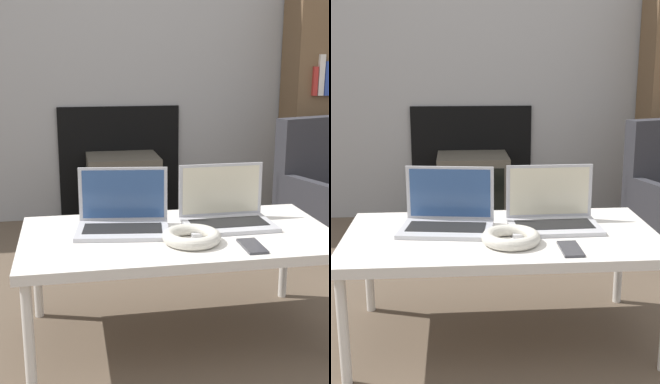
{
  "view_description": "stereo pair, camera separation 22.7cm",
  "coord_description": "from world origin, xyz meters",
  "views": [
    {
      "loc": [
        -0.39,
        -1.54,
        1.06
      ],
      "look_at": [
        0.0,
        0.62,
        0.51
      ],
      "focal_mm": 50.0,
      "sensor_mm": 36.0,
      "label": 1
    },
    {
      "loc": [
        -0.17,
        -1.57,
        1.06
      ],
      "look_at": [
        0.0,
        0.62,
        0.51
      ],
      "focal_mm": 50.0,
      "sensor_mm": 36.0,
      "label": 2
    }
  ],
  "objects": [
    {
      "name": "wall_back",
      "position": [
        -0.0,
        2.06,
        1.28
      ],
      "size": [
        7.0,
        0.08,
        2.6
      ],
      "color": "#999999",
      "rests_on": "ground_plane"
    },
    {
      "name": "phone",
      "position": [
        0.22,
        0.12,
        0.43
      ],
      "size": [
        0.07,
        0.15,
        0.01
      ],
      "color": "#333338",
      "rests_on": "table"
    },
    {
      "name": "laptop_right",
      "position": [
        0.21,
        0.41,
        0.48
      ],
      "size": [
        0.35,
        0.24,
        0.23
      ],
      "rotation": [
        0.0,
        0.0,
        0.02
      ],
      "color": "#B2B2B7",
      "rests_on": "table"
    },
    {
      "name": "headphones",
      "position": [
        0.02,
        0.21,
        0.45
      ],
      "size": [
        0.21,
        0.21,
        0.04
      ],
      "color": "beige",
      "rests_on": "table"
    },
    {
      "name": "ground_plane",
      "position": [
        0.0,
        0.0,
        0.0
      ],
      "size": [
        14.0,
        14.0,
        0.0
      ],
      "primitive_type": "plane",
      "color": "brown"
    },
    {
      "name": "table",
      "position": [
        0.0,
        0.32,
        0.4
      ],
      "size": [
        1.17,
        0.63,
        0.43
      ],
      "color": "silver",
      "rests_on": "ground_plane"
    },
    {
      "name": "laptop_left",
      "position": [
        -0.2,
        0.41,
        0.48
      ],
      "size": [
        0.37,
        0.27,
        0.23
      ],
      "rotation": [
        0.0,
        0.0,
        -0.14
      ],
      "color": "#B2B2B7",
      "rests_on": "table"
    },
    {
      "name": "tv",
      "position": [
        -0.06,
        1.81,
        0.23
      ],
      "size": [
        0.45,
        0.4,
        0.46
      ],
      "color": "#4C473D",
      "rests_on": "ground_plane"
    }
  ]
}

